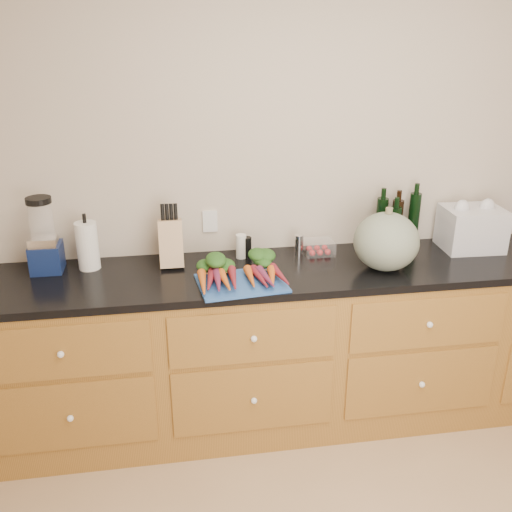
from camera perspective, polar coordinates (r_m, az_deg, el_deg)
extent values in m
cube|color=beige|center=(3.23, 5.99, 7.21)|extent=(4.10, 0.05, 2.60)
cube|color=brown|center=(3.27, 6.83, -8.85)|extent=(3.60, 0.60, 0.90)
cube|color=brown|center=(2.82, -18.91, -9.13)|extent=(0.82, 0.01, 0.28)
sphere|color=white|center=(2.80, -18.96, -9.30)|extent=(0.03, 0.03, 0.03)
cube|color=brown|center=(3.01, -18.04, -15.01)|extent=(0.82, 0.01, 0.38)
sphere|color=white|center=(3.00, -18.08, -15.19)|extent=(0.03, 0.03, 0.03)
cube|color=brown|center=(2.79, -0.26, -8.13)|extent=(0.82, 0.01, 0.28)
sphere|color=white|center=(2.78, -0.21, -8.29)|extent=(0.03, 0.03, 0.03)
cube|color=brown|center=(2.99, -0.25, -14.09)|extent=(0.82, 0.01, 0.38)
sphere|color=white|center=(2.98, -0.20, -14.27)|extent=(0.03, 0.03, 0.03)
cube|color=brown|center=(3.04, 16.87, -6.45)|extent=(0.82, 0.01, 0.28)
sphere|color=white|center=(3.03, 16.99, -6.59)|extent=(0.03, 0.03, 0.03)
cube|color=brown|center=(3.22, 16.15, -12.08)|extent=(0.82, 0.01, 0.38)
sphere|color=white|center=(3.21, 16.27, -12.24)|extent=(0.03, 0.03, 0.03)
cube|color=black|center=(3.06, 7.23, -1.28)|extent=(3.64, 0.62, 0.04)
cube|color=#2857A7|center=(2.81, -1.47, -2.72)|extent=(0.45, 0.36, 0.01)
cone|color=orange|center=(2.76, -5.30, -2.62)|extent=(0.05, 0.22, 0.05)
cone|color=maroon|center=(2.76, -4.58, -2.57)|extent=(0.05, 0.22, 0.05)
cone|color=#702247|center=(2.77, -3.87, -2.53)|extent=(0.05, 0.22, 0.05)
cone|color=orange|center=(2.77, -3.15, -2.48)|extent=(0.05, 0.22, 0.05)
cone|color=maroon|center=(2.77, -2.44, -2.44)|extent=(0.05, 0.22, 0.05)
ellipsoid|color=#204316|center=(2.91, -4.17, -1.03)|extent=(0.22, 0.13, 0.07)
cone|color=orange|center=(2.78, -0.40, -2.31)|extent=(0.05, 0.22, 0.05)
cone|color=maroon|center=(2.79, 0.31, -2.26)|extent=(0.05, 0.22, 0.05)
cone|color=#702247|center=(2.79, 1.01, -2.22)|extent=(0.05, 0.22, 0.05)
cone|color=orange|center=(2.80, 1.71, -2.17)|extent=(0.05, 0.22, 0.05)
cone|color=maroon|center=(2.81, 2.40, -2.12)|extent=(0.05, 0.22, 0.05)
ellipsoid|color=#204316|center=(2.94, 0.47, -0.75)|extent=(0.22, 0.13, 0.07)
ellipsoid|color=#5F6C5A|center=(3.00, 12.90, 1.42)|extent=(0.34, 0.34, 0.30)
cube|color=#101E4D|center=(3.12, -20.19, -0.14)|extent=(0.16, 0.16, 0.15)
cube|color=silver|center=(3.07, -20.51, 1.32)|extent=(0.14, 0.09, 0.05)
cylinder|color=white|center=(3.06, -20.66, 3.18)|extent=(0.12, 0.12, 0.20)
cylinder|color=black|center=(3.03, -20.95, 5.22)|extent=(0.12, 0.12, 0.03)
cylinder|color=white|center=(3.07, -16.50, 0.99)|extent=(0.11, 0.11, 0.25)
cube|color=tan|center=(3.02, -8.51, 1.29)|extent=(0.12, 0.12, 0.25)
cylinder|color=silver|center=(3.10, -1.50, 0.98)|extent=(0.06, 0.06, 0.13)
cylinder|color=black|center=(3.11, -0.89, 0.87)|extent=(0.05, 0.05, 0.12)
cylinder|color=white|center=(3.16, 4.32, 1.14)|extent=(0.05, 0.05, 0.11)
cube|color=white|center=(3.18, 6.28, 0.88)|extent=(0.16, 0.13, 0.08)
cylinder|color=black|center=(3.30, 12.40, 3.25)|extent=(0.06, 0.06, 0.29)
cylinder|color=black|center=(3.35, 13.87, 3.21)|extent=(0.06, 0.06, 0.27)
cylinder|color=black|center=(3.37, 15.47, 3.53)|extent=(0.06, 0.06, 0.31)
cylinder|color=black|center=(3.28, 13.67, 2.64)|extent=(0.06, 0.06, 0.25)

